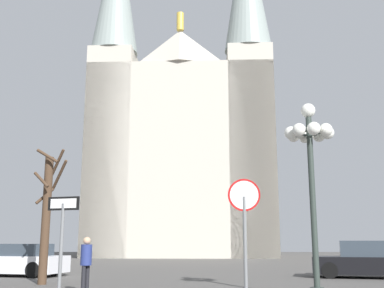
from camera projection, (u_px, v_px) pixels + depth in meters
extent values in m
cube|color=#BCB5A5|center=(183.00, 166.00, 47.89)|extent=(17.87, 12.77, 17.93)
pyramid|color=#BCB5A5|center=(180.00, 47.00, 45.09)|extent=(6.17, 2.22, 3.50)
cylinder|color=gold|center=(180.00, 22.00, 45.63)|extent=(0.70, 0.70, 1.80)
cube|color=#BCB5A5|center=(111.00, 151.00, 44.45)|extent=(4.36, 4.36, 19.61)
cube|color=#BCB5A5|center=(251.00, 150.00, 43.89)|extent=(4.36, 4.36, 19.61)
cylinder|color=slate|center=(245.00, 253.00, 10.12)|extent=(0.08, 0.08, 2.42)
cylinder|color=red|center=(244.00, 195.00, 10.37)|extent=(0.71, 0.11, 0.71)
cylinder|color=white|center=(244.00, 195.00, 10.35)|extent=(0.63, 0.06, 0.63)
cylinder|color=slate|center=(60.00, 260.00, 9.10)|extent=(0.07, 0.07, 2.20)
cube|color=black|center=(64.00, 203.00, 9.33)|extent=(0.67, 0.23, 0.27)
cube|color=white|center=(63.00, 203.00, 9.31)|extent=(0.56, 0.17, 0.19)
cylinder|color=#2D3833|center=(313.00, 205.00, 12.53)|extent=(0.16, 0.16, 4.82)
sphere|color=white|center=(308.00, 111.00, 13.06)|extent=(0.40, 0.40, 0.40)
sphere|color=white|center=(328.00, 133.00, 12.93)|extent=(0.36, 0.36, 0.36)
cylinder|color=#2D3833|center=(318.00, 133.00, 12.93)|extent=(0.05, 0.51, 0.05)
sphere|color=white|center=(319.00, 136.00, 13.28)|extent=(0.36, 0.36, 0.36)
cylinder|color=#2D3833|center=(314.00, 134.00, 13.10)|extent=(0.39, 0.39, 0.05)
sphere|color=white|center=(305.00, 137.00, 13.42)|extent=(0.36, 0.36, 0.36)
cylinder|color=#2D3833|center=(307.00, 135.00, 13.18)|extent=(0.51, 0.05, 0.05)
sphere|color=white|center=(294.00, 136.00, 13.28)|extent=(0.36, 0.36, 0.36)
cylinder|color=#2D3833|center=(301.00, 134.00, 13.11)|extent=(0.39, 0.39, 0.05)
sphere|color=white|center=(291.00, 133.00, 12.93)|extent=(0.36, 0.36, 0.36)
cylinder|color=#2D3833|center=(300.00, 133.00, 12.93)|extent=(0.05, 0.51, 0.05)
sphere|color=white|center=(299.00, 130.00, 12.58)|extent=(0.36, 0.36, 0.36)
cylinder|color=#2D3833|center=(304.00, 131.00, 12.75)|extent=(0.39, 0.39, 0.05)
sphere|color=white|center=(314.00, 128.00, 12.43)|extent=(0.36, 0.36, 0.36)
cylinder|color=#2D3833|center=(311.00, 131.00, 12.68)|extent=(0.51, 0.05, 0.05)
sphere|color=white|center=(326.00, 130.00, 12.58)|extent=(0.36, 0.36, 0.36)
cylinder|color=#2D3833|center=(317.00, 131.00, 12.75)|extent=(0.39, 0.39, 0.05)
cylinder|color=#473323|center=(46.00, 219.00, 16.62)|extent=(0.30, 0.30, 4.45)
cylinder|color=#473323|center=(47.00, 156.00, 16.71)|extent=(0.79, 0.17, 0.52)
cylinder|color=#473323|center=(45.00, 196.00, 17.03)|extent=(0.60, 0.47, 0.62)
cylinder|color=#473323|center=(58.00, 162.00, 17.29)|extent=(0.64, 0.58, 0.92)
cylinder|color=#473323|center=(41.00, 180.00, 16.61)|extent=(0.69, 0.44, 0.61)
cylinder|color=#473323|center=(59.00, 175.00, 17.24)|extent=(0.74, 0.74, 1.04)
cube|color=black|center=(365.00, 265.00, 19.18)|extent=(4.45, 2.85, 0.69)
cube|color=#333D47|center=(369.00, 249.00, 19.26)|extent=(2.66, 2.19, 0.64)
cylinder|color=black|center=(330.00, 270.00, 18.75)|extent=(0.68, 0.38, 0.64)
cylinder|color=black|center=(330.00, 268.00, 20.29)|extent=(0.68, 0.38, 0.64)
cube|color=silver|center=(12.00, 264.00, 20.20)|extent=(4.86, 2.83, 0.70)
cube|color=#333D47|center=(18.00, 250.00, 20.27)|extent=(2.86, 2.18, 0.50)
cylinder|color=black|center=(33.00, 270.00, 19.03)|extent=(0.67, 0.36, 0.64)
cylinder|color=black|center=(54.00, 268.00, 20.58)|extent=(0.67, 0.36, 0.64)
cylinder|color=black|center=(83.00, 280.00, 13.33)|extent=(0.12, 0.12, 0.78)
cylinder|color=black|center=(87.00, 279.00, 13.47)|extent=(0.12, 0.12, 0.78)
cylinder|color=navy|center=(86.00, 255.00, 13.54)|extent=(0.32, 0.32, 0.59)
sphere|color=tan|center=(87.00, 241.00, 13.62)|extent=(0.21, 0.21, 0.21)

